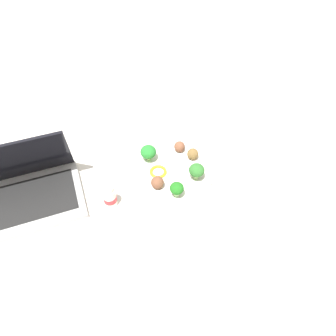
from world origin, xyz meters
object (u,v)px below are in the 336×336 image
(broccoli_floret_far_rim, at_px, (148,152))
(meatball_mid_left, at_px, (157,182))
(yogurt_bottle, at_px, (110,197))
(meatball_front_left, at_px, (180,147))
(knife, at_px, (226,142))
(meatball_back_right, at_px, (193,154))
(laptop, at_px, (23,190))
(fork, at_px, (218,136))
(plate, at_px, (168,174))
(pepper_ring_front_right, at_px, (158,172))
(broccoli_floret_back_right, at_px, (197,170))
(broccoli_floret_front_right, at_px, (177,189))
(napkin, at_px, (220,141))

(broccoli_floret_far_rim, distance_m, meatball_mid_left, 0.12)
(yogurt_bottle, bearing_deg, meatball_front_left, 3.08)
(knife, distance_m, yogurt_bottle, 0.45)
(meatball_back_right, relative_size, meatball_mid_left, 0.95)
(broccoli_floret_far_rim, relative_size, meatball_mid_left, 1.41)
(knife, distance_m, laptop, 0.67)
(broccoli_floret_far_rim, distance_m, fork, 0.27)
(plate, xyz_separation_m, pepper_ring_front_right, (-0.02, 0.02, 0.01))
(laptop, bearing_deg, meatball_mid_left, -37.54)
(meatball_back_right, distance_m, fork, 0.15)
(plate, height_order, pepper_ring_front_right, pepper_ring_front_right)
(broccoli_floret_back_right, bearing_deg, meatball_front_left, 69.44)
(meatball_mid_left, height_order, yogurt_bottle, yogurt_bottle)
(broccoli_floret_back_right, height_order, broccoli_floret_front_right, broccoli_floret_back_right)
(broccoli_floret_back_right, xyz_separation_m, fork, (0.20, 0.09, -0.04))
(broccoli_floret_back_right, bearing_deg, napkin, 19.51)
(plate, distance_m, napkin, 0.24)
(pepper_ring_front_right, bearing_deg, broccoli_floret_front_right, -99.91)
(fork, distance_m, knife, 0.04)
(plate, distance_m, fork, 0.25)
(broccoli_floret_back_right, relative_size, broccoli_floret_far_rim, 1.00)
(meatball_mid_left, bearing_deg, napkin, 2.82)
(meatball_front_left, xyz_separation_m, fork, (0.16, -0.04, -0.03))
(fork, bearing_deg, meatball_mid_left, -174.11)
(plate, relative_size, meatball_mid_left, 7.20)
(meatball_mid_left, bearing_deg, meatball_front_left, 23.51)
(napkin, relative_size, fork, 1.40)
(broccoli_floret_far_rim, bearing_deg, fork, -15.55)
(knife, bearing_deg, laptop, 158.77)
(pepper_ring_front_right, bearing_deg, laptop, 150.44)
(meatball_mid_left, height_order, pepper_ring_front_right, meatball_mid_left)
(meatball_back_right, distance_m, meatball_front_left, 0.05)
(meatball_mid_left, bearing_deg, fork, 5.89)
(broccoli_floret_back_right, xyz_separation_m, yogurt_bottle, (-0.25, 0.11, -0.02))
(broccoli_floret_far_rim, height_order, laptop, laptop)
(plate, distance_m, knife, 0.25)
(fork, xyz_separation_m, knife, (-0.00, -0.04, -0.00))
(plate, relative_size, meatball_front_left, 7.76)
(pepper_ring_front_right, relative_size, yogurt_bottle, 0.75)
(pepper_ring_front_right, height_order, laptop, laptop)
(broccoli_floret_front_right, bearing_deg, plate, 63.41)
(plate, xyz_separation_m, meatball_back_right, (0.10, -0.01, 0.03))
(fork, bearing_deg, broccoli_floret_back_right, -156.99)
(plate, xyz_separation_m, laptop, (-0.37, 0.22, 0.03))
(meatball_back_right, bearing_deg, pepper_ring_front_right, 167.78)
(meatball_back_right, distance_m, napkin, 0.15)
(broccoli_floret_back_right, distance_m, meatball_back_right, 0.09)
(meatball_front_left, xyz_separation_m, yogurt_bottle, (-0.29, -0.02, -0.00))
(napkin, relative_size, knife, 1.17)
(broccoli_floret_back_right, xyz_separation_m, broccoli_floret_far_rim, (-0.06, 0.16, -0.00))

